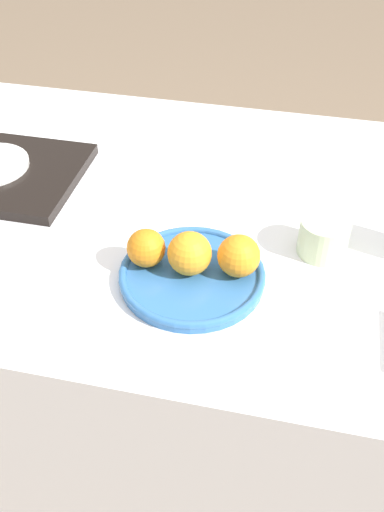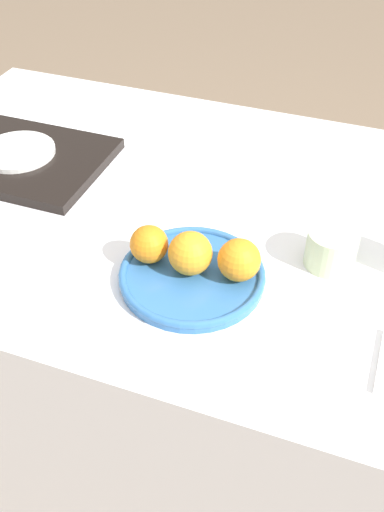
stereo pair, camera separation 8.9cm
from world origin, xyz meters
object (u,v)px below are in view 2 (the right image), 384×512
Objects in this scene: orange_1 at (239,260)px; serving_tray at (19,158)px; side_plate at (17,151)px; cup_2 at (331,248)px; fruit_platter at (192,275)px; orange_2 at (149,244)px; orange_0 at (190,253)px.

orange_1 is 0.54m from serving_tray.
cup_2 is (0.63, -0.09, 0.01)m from side_plate.
side_plate is (-0.51, 0.18, -0.02)m from orange_1.
fruit_platter is 3.45× the size of orange_1.
fruit_platter is 0.48m from serving_tray.
orange_0 is at bearing -1.89° from orange_2.
side_plate is at bearing 152.16° from orange_2.
cup_2 is (0.63, -0.09, 0.02)m from serving_tray.
orange_0 is (-0.01, 0.01, 0.04)m from fruit_platter.
orange_0 is 0.07m from orange_1.
orange_0 reaches higher than serving_tray.
cup_2 reaches higher than fruit_platter.
orange_2 is 0.75× the size of cup_2.
fruit_platter is 2.83× the size of cup_2.
orange_0 reaches higher than side_plate.
orange_0 is 1.13× the size of orange_2.
orange_0 is 1.03× the size of orange_1.
orange_1 is at bearing -19.81° from serving_tray.
orange_1 is at bearing -19.81° from side_plate.
side_plate is 0.64m from cup_2.
orange_1 is at bearing -142.58° from cup_2.
serving_tray is 0.02m from side_plate.
side_plate reaches higher than serving_tray.
fruit_platter is at bearing -52.93° from orange_0.
serving_tray is at bearing 152.16° from orange_2.
side_plate is at bearing 160.19° from orange_1.
orange_1 is 0.19× the size of serving_tray.
orange_1 is 0.14m from orange_2.
cup_2 is (0.19, 0.11, 0.02)m from fruit_platter.
fruit_platter is 0.04m from orange_0.
serving_tray is 4.25× the size of cup_2.
orange_1 is (0.07, 0.02, 0.04)m from fruit_platter.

